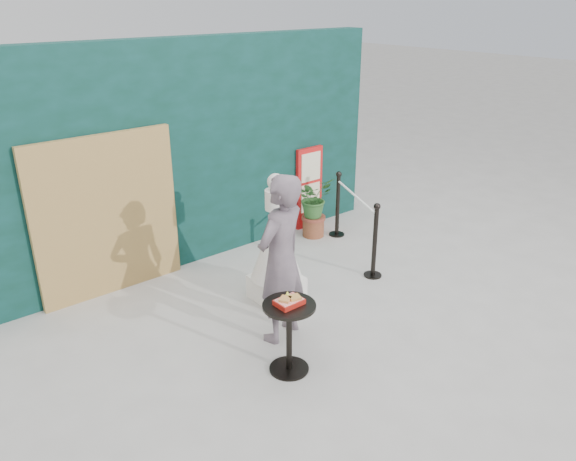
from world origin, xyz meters
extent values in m
plane|color=#ADAAA5|center=(0.00, 0.00, 0.00)|extent=(60.00, 60.00, 0.00)
cube|color=black|center=(0.00, 3.15, 1.50)|extent=(6.00, 0.30, 3.00)
cube|color=tan|center=(-1.40, 2.94, 1.00)|extent=(1.80, 0.08, 2.00)
imported|color=slate|center=(-0.44, 0.79, 0.93)|extent=(0.77, 0.61, 1.85)
cube|color=red|center=(1.90, 2.96, 0.65)|extent=(0.50, 0.06, 1.30)
cube|color=beige|center=(1.90, 2.92, 1.00)|extent=(0.38, 0.02, 0.45)
cube|color=beige|center=(1.90, 2.92, 0.50)|extent=(0.38, 0.02, 0.45)
cube|color=red|center=(1.90, 2.92, 0.15)|extent=(0.38, 0.02, 0.18)
cube|color=white|center=(0.03, 1.46, 0.15)|extent=(0.54, 0.54, 0.29)
cone|color=silver|center=(0.03, 1.46, 0.73)|extent=(0.63, 0.63, 0.88)
cylinder|color=beige|center=(0.03, 1.46, 1.29)|extent=(0.25, 0.25, 0.24)
sphere|color=silver|center=(0.03, 1.46, 1.51)|extent=(0.20, 0.20, 0.20)
cylinder|color=black|center=(-0.77, 0.25, 0.01)|extent=(0.40, 0.40, 0.02)
cylinder|color=black|center=(-0.77, 0.25, 0.36)|extent=(0.06, 0.06, 0.72)
cylinder|color=black|center=(-0.77, 0.25, 0.73)|extent=(0.52, 0.52, 0.03)
cube|color=#AB1B12|center=(-0.77, 0.25, 0.78)|extent=(0.26, 0.19, 0.05)
cube|color=#F63420|center=(-0.77, 0.25, 0.80)|extent=(0.24, 0.17, 0.00)
cube|color=#DDA751|center=(-0.81, 0.26, 0.82)|extent=(0.15, 0.14, 0.02)
cube|color=gold|center=(-0.72, 0.23, 0.82)|extent=(0.13, 0.13, 0.02)
cone|color=#EDF340|center=(-0.75, 0.30, 0.83)|extent=(0.06, 0.06, 0.06)
cylinder|color=brown|center=(1.69, 2.61, 0.14)|extent=(0.33, 0.33, 0.28)
cylinder|color=brown|center=(1.69, 2.61, 0.30)|extent=(0.37, 0.37, 0.05)
imported|color=#2C5C27|center=(1.69, 2.61, 0.63)|extent=(0.55, 0.48, 0.61)
cylinder|color=black|center=(1.39, 1.10, 0.01)|extent=(0.24, 0.24, 0.02)
cylinder|color=black|center=(1.39, 1.10, 0.48)|extent=(0.06, 0.06, 0.96)
sphere|color=black|center=(1.39, 1.10, 0.99)|extent=(0.09, 0.09, 0.09)
cylinder|color=black|center=(1.99, 2.40, 0.01)|extent=(0.24, 0.24, 0.02)
cylinder|color=black|center=(1.99, 2.40, 0.48)|extent=(0.06, 0.06, 0.96)
sphere|color=black|center=(1.99, 2.40, 0.99)|extent=(0.09, 0.09, 0.09)
cylinder|color=white|center=(1.69, 1.75, 0.88)|extent=(0.63, 1.31, 0.03)
camera|label=1|loc=(-3.76, -3.31, 3.48)|focal=35.00mm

